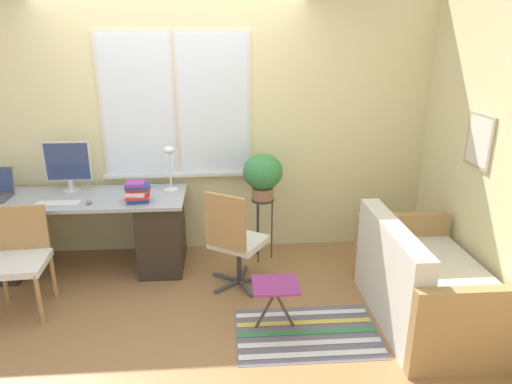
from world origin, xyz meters
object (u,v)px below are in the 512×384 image
mouse (89,202)px  desk_lamp (170,159)px  monitor (68,165)px  book_stack (137,192)px  couch_loveseat (425,286)px  office_chair_swivel (234,239)px  plant_stand (263,208)px  folding_stool (275,289)px  potted_plant (263,174)px  desk_chair_wooden (18,257)px  keyboard (58,204)px

mouse → desk_lamp: size_ratio=0.17×
monitor → mouse: bearing=-54.7°
book_stack → mouse: bearing=-176.4°
couch_loveseat → office_chair_swivel: bearing=68.3°
office_chair_swivel → plant_stand: 0.62m
plant_stand → folding_stool: bearing=-90.2°
potted_plant → office_chair_swivel: bearing=-118.8°
plant_stand → desk_chair_wooden: bearing=-160.3°
keyboard → desk_chair_wooden: bearing=-113.0°
desk_lamp → book_stack: 0.47m
monitor → couch_loveseat: (3.06, -1.24, -0.73)m
desk_lamp → folding_stool: size_ratio=1.12×
keyboard → desk_lamp: size_ratio=0.87×
book_stack → plant_stand: size_ratio=0.35×
desk_lamp → office_chair_swivel: size_ratio=0.47×
desk_lamp → potted_plant: 0.91m
couch_loveseat → book_stack: bearing=69.4°
monitor → folding_stool: size_ratio=1.25×
couch_loveseat → folding_stool: (-1.20, -0.04, 0.06)m
mouse → folding_stool: mouse is taller
desk_lamp → keyboard: bearing=-161.0°
monitor → potted_plant: (1.86, -0.10, -0.10)m
potted_plant → book_stack: bearing=-167.9°
desk_chair_wooden → couch_loveseat: bearing=-10.9°
desk_chair_wooden → folding_stool: bearing=-16.0°
mouse → desk_chair_wooden: size_ratio=0.09×
mouse → book_stack: size_ratio=0.32×
monitor → potted_plant: bearing=-3.1°
office_chair_swivel → plant_stand: (0.30, 0.54, 0.08)m
mouse → couch_loveseat: (2.79, -0.86, -0.48)m
mouse → office_chair_swivel: 1.35m
potted_plant → folding_stool: 1.31m
desk_lamp → book_stack: bearing=-130.9°
plant_stand → potted_plant: 0.36m
monitor → plant_stand: 1.92m
monitor → couch_loveseat: bearing=-22.0°
keyboard → desk_chair_wooden: 0.58m
monitor → plant_stand: (1.86, -0.10, -0.46)m
desk_lamp → office_chair_swivel: desk_lamp is taller
monitor → folding_stool: monitor is taller
folding_stool → office_chair_swivel: bearing=114.7°
folding_stool → plant_stand: bearing=89.8°
book_stack → desk_chair_wooden: (-0.90, -0.49, -0.37)m
monitor → office_chair_swivel: (1.56, -0.64, -0.54)m
monitor → desk_lamp: (0.97, -0.04, 0.04)m
mouse → couch_loveseat: couch_loveseat is taller
mouse → monitor: bearing=125.3°
couch_loveseat → folding_stool: 1.20m
couch_loveseat → desk_lamp: bearing=60.2°
desk_lamp → couch_loveseat: (2.09, -1.20, -0.77)m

